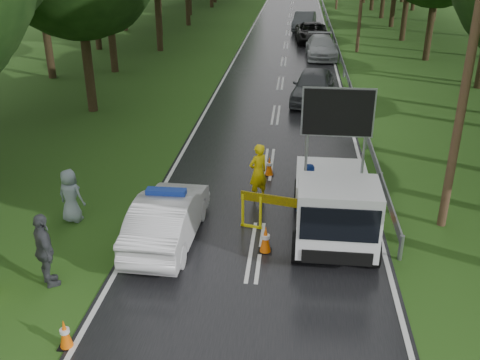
# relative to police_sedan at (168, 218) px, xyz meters

# --- Properties ---
(ground) EXTENTS (160.00, 160.00, 0.00)m
(ground) POSITION_rel_police_sedan_xyz_m (2.39, -0.30, -0.70)
(ground) COLOR #244915
(ground) RESTS_ON ground
(road) EXTENTS (7.00, 140.00, 0.02)m
(road) POSITION_rel_police_sedan_xyz_m (2.39, 29.70, -0.69)
(road) COLOR black
(road) RESTS_ON ground
(guardrail) EXTENTS (0.12, 60.06, 0.70)m
(guardrail) POSITION_rel_police_sedan_xyz_m (6.09, 29.36, -0.15)
(guardrail) COLOR gray
(guardrail) RESTS_ON ground
(utility_pole_near) EXTENTS (1.40, 0.24, 10.00)m
(utility_pole_near) POSITION_rel_police_sedan_xyz_m (7.59, 1.70, 4.36)
(utility_pole_near) COLOR #4F3A24
(utility_pole_near) RESTS_ON ground
(police_sedan) EXTENTS (1.60, 4.28, 1.54)m
(police_sedan) POSITION_rel_police_sedan_xyz_m (0.00, 0.00, 0.00)
(police_sedan) COLOR silver
(police_sedan) RESTS_ON ground
(work_truck) EXTENTS (2.20, 4.83, 3.83)m
(work_truck) POSITION_rel_police_sedan_xyz_m (4.42, 0.69, 0.34)
(work_truck) COLOR gray
(work_truck) RESTS_ON ground
(barrier) EXTENTS (2.66, 0.67, 1.12)m
(barrier) POSITION_rel_police_sedan_xyz_m (3.19, 0.70, 0.15)
(barrier) COLOR yellow
(barrier) RESTS_ON ground
(officer) EXTENTS (0.79, 0.77, 1.83)m
(officer) POSITION_rel_police_sedan_xyz_m (2.21, 2.83, 0.21)
(officer) COLOR yellow
(officer) RESTS_ON ground
(civilian) EXTENTS (0.79, 0.63, 1.55)m
(civilian) POSITION_rel_police_sedan_xyz_m (3.79, 2.04, 0.07)
(civilian) COLOR #173796
(civilian) RESTS_ON ground
(bystander_mid) EXTENTS (1.04, 1.14, 1.87)m
(bystander_mid) POSITION_rel_police_sedan_xyz_m (-2.36, -2.28, 0.23)
(bystander_mid) COLOR #3E4145
(bystander_mid) RESTS_ON ground
(bystander_right) EXTENTS (0.88, 0.67, 1.60)m
(bystander_right) POSITION_rel_police_sedan_xyz_m (-3.02, 0.83, 0.10)
(bystander_right) COLOR gray
(bystander_right) RESTS_ON ground
(queue_car_first) EXTENTS (2.53, 4.96, 1.62)m
(queue_car_first) POSITION_rel_police_sedan_xyz_m (4.14, 14.20, 0.11)
(queue_car_first) COLOR #414449
(queue_car_first) RESTS_ON ground
(queue_car_second) EXTENTS (2.16, 5.05, 1.45)m
(queue_car_second) POSITION_rel_police_sedan_xyz_m (4.91, 25.33, 0.02)
(queue_car_second) COLOR #A8ACB1
(queue_car_second) RESTS_ON ground
(queue_car_third) EXTENTS (2.80, 5.55, 1.51)m
(queue_car_third) POSITION_rel_police_sedan_xyz_m (4.39, 31.33, 0.05)
(queue_car_third) COLOR black
(queue_car_third) RESTS_ON ground
(queue_car_fourth) EXTENTS (2.24, 5.06, 1.61)m
(queue_car_fourth) POSITION_rel_police_sedan_xyz_m (3.79, 37.33, 0.11)
(queue_car_fourth) COLOR #45484D
(queue_car_fourth) RESTS_ON ground
(cone_near_left) EXTENTS (0.32, 0.32, 0.67)m
(cone_near_left) POSITION_rel_police_sedan_xyz_m (-1.11, -4.30, -0.38)
(cone_near_left) COLOR black
(cone_near_left) RESTS_ON ground
(cone_center) EXTENTS (0.36, 0.36, 0.77)m
(cone_center) POSITION_rel_police_sedan_xyz_m (2.64, -0.30, -0.33)
(cone_center) COLOR black
(cone_center) RESTS_ON ground
(cone_far) EXTENTS (0.34, 0.34, 0.71)m
(cone_far) POSITION_rel_police_sedan_xyz_m (2.47, 4.70, -0.36)
(cone_far) COLOR black
(cone_far) RESTS_ON ground
(cone_left_mid) EXTENTS (0.32, 0.32, 0.68)m
(cone_left_mid) POSITION_rel_police_sedan_xyz_m (-1.01, 0.20, -0.37)
(cone_left_mid) COLOR black
(cone_left_mid) RESTS_ON ground
(cone_right) EXTENTS (0.37, 0.37, 0.78)m
(cone_right) POSITION_rel_police_sedan_xyz_m (5.66, 1.83, -0.32)
(cone_right) COLOR black
(cone_right) RESTS_ON ground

